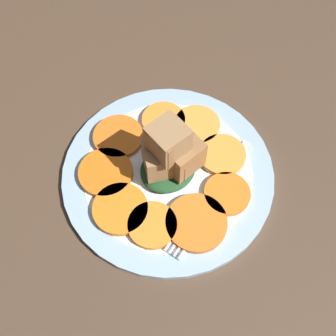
{
  "coord_description": "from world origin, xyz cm",
  "views": [
    {
      "loc": [
        -18.58,
        -20.05,
        53.82
      ],
      "look_at": [
        0.0,
        0.0,
        4.1
      ],
      "focal_mm": 45.0,
      "sensor_mm": 36.0,
      "label": 1
    }
  ],
  "objects": [
    {
      "name": "carrot_slice_5",
      "position": [
        5.09,
        6.45,
        3.53
      ],
      "size": [
        6.33,
        6.33,
        0.87
      ],
      "primitive_type": "cylinder",
      "color": "orange",
      "rests_on": "plate"
    },
    {
      "name": "carrot_slice_8",
      "position": [
        -8.43,
        -0.16,
        3.53
      ],
      "size": [
        7.24,
        7.24,
        0.87
      ],
      "primitive_type": "cylinder",
      "color": "orange",
      "rests_on": "plate"
    },
    {
      "name": "center_pile",
      "position": [
        0.49,
        -0.07,
        7.51
      ],
      "size": [
        8.3,
        7.08,
        10.2
      ],
      "color": "#1E4723",
      "rests_on": "plate"
    },
    {
      "name": "fork",
      "position": [
        1.32,
        -6.76,
        3.3
      ],
      "size": [
        19.45,
        6.32,
        0.4
      ],
      "rotation": [
        0.0,
        0.0,
        0.24
      ],
      "color": "silver",
      "rests_on": "plate"
    },
    {
      "name": "carrot_slice_1",
      "position": [
        -2.54,
        -8.05,
        3.53
      ],
      "size": [
        7.94,
        7.94,
        0.87
      ],
      "primitive_type": "cylinder",
      "color": "orange",
      "rests_on": "plate"
    },
    {
      "name": "carrot_slice_2",
      "position": [
        3.29,
        -7.93,
        3.53
      ],
      "size": [
        6.15,
        6.15,
        0.87
      ],
      "primitive_type": "cylinder",
      "color": "orange",
      "rests_on": "plate"
    },
    {
      "name": "carrot_slice_4",
      "position": [
        8.13,
        2.58,
        3.53
      ],
      "size": [
        6.61,
        6.61,
        0.87
      ],
      "primitive_type": "cylinder",
      "color": "#F99539",
      "rests_on": "plate"
    },
    {
      "name": "table_slab",
      "position": [
        0.0,
        0.0,
        1.0
      ],
      "size": [
        120.0,
        120.0,
        2.0
      ],
      "primitive_type": "cube",
      "color": "#4C3828",
      "rests_on": "ground"
    },
    {
      "name": "carrot_slice_6",
      "position": [
        -1.53,
        8.78,
        3.53
      ],
      "size": [
        7.15,
        7.15,
        0.87
      ],
      "primitive_type": "cylinder",
      "color": "orange",
      "rests_on": "plate"
    },
    {
      "name": "carrot_slice_0",
      "position": [
        -6.88,
        -4.5,
        3.53
      ],
      "size": [
        6.34,
        6.34,
        0.87
      ],
      "primitive_type": "cylinder",
      "color": "orange",
      "rests_on": "plate"
    },
    {
      "name": "carrot_slice_7",
      "position": [
        -6.47,
        5.47,
        3.53
      ],
      "size": [
        7.39,
        7.39,
        0.87
      ],
      "primitive_type": "cylinder",
      "color": "orange",
      "rests_on": "plate"
    },
    {
      "name": "plate",
      "position": [
        0.0,
        0.0,
        2.52
      ],
      "size": [
        29.11,
        29.11,
        1.05
      ],
      "color": "#99B7D1",
      "rests_on": "table_slab"
    },
    {
      "name": "carrot_slice_3",
      "position": [
        7.15,
        -3.37,
        3.53
      ],
      "size": [
        6.52,
        6.52,
        0.87
      ],
      "primitive_type": "cylinder",
      "color": "orange",
      "rests_on": "plate"
    }
  ]
}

